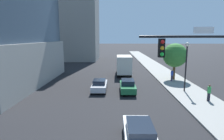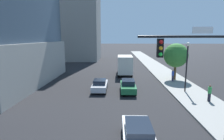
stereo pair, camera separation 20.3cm
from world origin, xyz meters
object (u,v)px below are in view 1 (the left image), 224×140
object	(u,v)px
car_green	(128,86)
car_silver	(100,85)
pedestrian_green_shirt	(209,93)
pedestrian_blue_shirt	(172,75)
street_tree	(175,55)
box_truck	(124,64)
car_white	(140,135)
traffic_light_pole	(204,65)
street_lamp	(186,60)

from	to	relation	value
car_green	car_silver	world-z (taller)	car_green
pedestrian_green_shirt	pedestrian_blue_shirt	bearing A→B (deg)	97.20
street_tree	pedestrian_green_shirt	bearing A→B (deg)	-87.47
car_silver	pedestrian_green_shirt	bearing A→B (deg)	-19.47
street_tree	box_truck	xyz separation A→B (m)	(-7.39, 3.74, -1.93)
pedestrian_green_shirt	box_truck	bearing A→B (deg)	119.96
car_green	street_tree	bearing A→B (deg)	40.96
car_green	car_silver	size ratio (longest dim) A/B	1.00
car_green	box_truck	bearing A→B (deg)	90.00
car_green	pedestrian_blue_shirt	bearing A→B (deg)	37.62
car_white	pedestrian_blue_shirt	size ratio (longest dim) A/B	2.75
traffic_light_pole	pedestrian_green_shirt	distance (m)	9.35
car_white	pedestrian_green_shirt	bearing A→B (deg)	44.79
car_white	pedestrian_green_shirt	world-z (taller)	pedestrian_green_shirt
car_green	box_truck	size ratio (longest dim) A/B	0.63
traffic_light_pole	box_truck	world-z (taller)	traffic_light_pole
pedestrian_blue_shirt	pedestrian_green_shirt	world-z (taller)	pedestrian_blue_shirt
traffic_light_pole	street_lamp	size ratio (longest dim) A/B	1.22
box_truck	pedestrian_green_shirt	world-z (taller)	box_truck
street_tree	traffic_light_pole	bearing A→B (deg)	-102.51
traffic_light_pole	car_white	bearing A→B (deg)	-173.79
traffic_light_pole	street_lamp	world-z (taller)	traffic_light_pole
car_green	box_truck	xyz separation A→B (m)	(-0.00, 10.16, 1.10)
traffic_light_pole	car_white	xyz separation A→B (m)	(-3.57, -0.39, -4.13)
street_tree	car_silver	world-z (taller)	street_tree
street_lamp	car_white	bearing A→B (deg)	-120.82
street_tree	pedestrian_blue_shirt	xyz separation A→B (m)	(-0.65, -1.22, -2.75)
street_tree	car_green	xyz separation A→B (m)	(-7.39, -6.42, -3.02)
traffic_light_pole	box_truck	distance (m)	21.47
street_tree	street_lamp	bearing A→B (deg)	-96.17
box_truck	traffic_light_pole	bearing A→B (deg)	-80.33
traffic_light_pole	box_truck	bearing A→B (deg)	99.67
car_white	box_truck	distance (m)	21.38
street_lamp	pedestrian_blue_shirt	distance (m)	5.89
street_tree	car_white	bearing A→B (deg)	-112.78
car_green	car_silver	xyz separation A→B (m)	(-3.37, 0.54, -0.06)
car_silver	pedestrian_blue_shirt	world-z (taller)	pedestrian_blue_shirt
street_tree	pedestrian_blue_shirt	world-z (taller)	street_tree
traffic_light_pole	street_lamp	bearing A→B (deg)	73.90
car_green	car_white	bearing A→B (deg)	-90.00
car_white	box_truck	xyz separation A→B (m)	(-0.00, 21.35, 1.12)
traffic_light_pole	pedestrian_green_shirt	world-z (taller)	traffic_light_pole
street_lamp	pedestrian_green_shirt	xyz separation A→B (m)	(1.12, -3.47, -2.89)
car_green	street_lamp	bearing A→B (deg)	0.45
traffic_light_pole	pedestrian_blue_shirt	distance (m)	16.74
traffic_light_pole	car_green	distance (m)	12.09
box_truck	car_white	bearing A→B (deg)	-90.00
car_white	car_green	bearing A→B (deg)	90.00
street_lamp	car_white	world-z (taller)	street_lamp
street_lamp	car_silver	distance (m)	10.58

